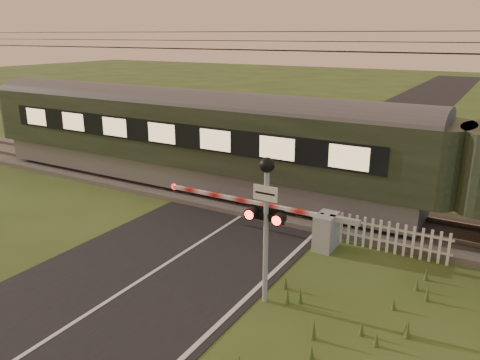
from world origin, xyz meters
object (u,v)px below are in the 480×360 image
Objects in this scene: crossing_signal at (266,205)px; train at (462,173)px; boom_gate at (316,227)px; picket_fence at (388,237)px.

train is at bearing 60.51° from crossing_signal.
crossing_signal is at bearing -88.62° from boom_gate.
picket_fence is at bearing 19.29° from boom_gate.
crossing_signal reaches higher than boom_gate.
train is at bearing 36.53° from boom_gate.
crossing_signal is 1.01× the size of picket_fence.
train reaches higher than picket_fence.
crossing_signal reaches higher than picket_fence.
train is 4.58m from boom_gate.
boom_gate is 1.91× the size of picket_fence.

